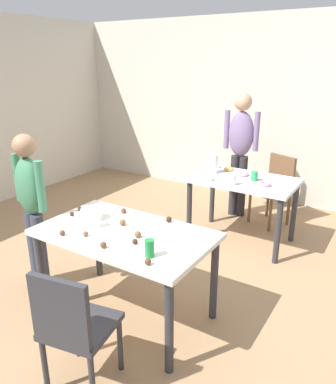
{
  "coord_description": "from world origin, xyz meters",
  "views": [
    {
      "loc": [
        1.75,
        -2.19,
        1.99
      ],
      "look_at": [
        0.08,
        0.44,
        0.9
      ],
      "focal_mm": 35.34,
      "sensor_mm": 36.0,
      "label": 1
    }
  ],
  "objects": [
    {
      "name": "cake_ball_11",
      "position": [
        0.5,
        -0.46,
        0.77
      ],
      "size": [
        0.05,
        0.05,
        0.05
      ],
      "primitive_type": "sphere",
      "color": "brown",
      "rests_on": "dining_table_near"
    },
    {
      "name": "cup_near_0",
      "position": [
        -0.18,
        -0.2,
        0.8
      ],
      "size": [
        0.07,
        0.07,
        0.1
      ],
      "primitive_type": "cylinder",
      "color": "white",
      "rests_on": "dining_table_near"
    },
    {
      "name": "cup_far_1",
      "position": [
        0.31,
        1.35,
        0.81
      ],
      "size": [
        0.07,
        0.07,
        0.12
      ],
      "primitive_type": "cylinder",
      "color": "white",
      "rests_on": "dining_table_far"
    },
    {
      "name": "cake_ball_3",
      "position": [
        -0.13,
        -0.37,
        0.77
      ],
      "size": [
        0.04,
        0.04,
        0.04
      ],
      "primitive_type": "sphere",
      "color": "brown",
      "rests_on": "dining_table_near"
    },
    {
      "name": "cake_ball_10",
      "position": [
        -0.54,
        -0.02,
        0.77
      ],
      "size": [
        0.04,
        0.04,
        0.04
      ],
      "primitive_type": "sphere",
      "color": "brown",
      "rests_on": "dining_table_near"
    },
    {
      "name": "cup_far_0",
      "position": [
        0.45,
        1.62,
        0.8
      ],
      "size": [
        0.07,
        0.07,
        0.1
      ],
      "primitive_type": "cylinder",
      "color": "green",
      "rests_on": "dining_table_far"
    },
    {
      "name": "wall_back",
      "position": [
        0.0,
        3.2,
        1.3
      ],
      "size": [
        6.4,
        0.1,
        2.6
      ],
      "primitive_type": "cube",
      "color": "beige",
      "rests_on": "ground_plane"
    },
    {
      "name": "chair_far_table",
      "position": [
        0.48,
        2.34,
        0.5
      ],
      "size": [
        0.53,
        0.53,
        0.87
      ],
      "color": "brown",
      "rests_on": "ground_plane"
    },
    {
      "name": "donut_far_4",
      "position": [
        0.6,
        1.51,
        0.77
      ],
      "size": [
        0.14,
        0.14,
        0.04
      ],
      "primitive_type": "torus",
      "color": "pink",
      "rests_on": "dining_table_far"
    },
    {
      "name": "person_girl_near",
      "position": [
        -0.89,
        -0.24,
        0.84
      ],
      "size": [
        0.46,
        0.25,
        1.42
      ],
      "color": "#383D4C",
      "rests_on": "ground_plane"
    },
    {
      "name": "cake_ball_1",
      "position": [
        -0.48,
        0.05,
        0.77
      ],
      "size": [
        0.04,
        0.04,
        0.04
      ],
      "primitive_type": "sphere",
      "color": "brown",
      "rests_on": "dining_table_near"
    },
    {
      "name": "cake_ball_5",
      "position": [
        -0.17,
        0.13,
        0.77
      ],
      "size": [
        0.05,
        0.05,
        0.05
      ],
      "primitive_type": "sphere",
      "color": "brown",
      "rests_on": "dining_table_near"
    },
    {
      "name": "donut_far_0",
      "position": [
        -0.13,
        1.89,
        0.77
      ],
      "size": [
        0.11,
        0.11,
        0.03
      ],
      "primitive_type": "torus",
      "color": "white",
      "rests_on": "dining_table_far"
    },
    {
      "name": "pitcher_far",
      "position": [
        -0.06,
        1.64,
        0.86
      ],
      "size": [
        0.11,
        0.11,
        0.22
      ],
      "primitive_type": "cylinder",
      "color": "white",
      "rests_on": "dining_table_far"
    },
    {
      "name": "donut_far_2",
      "position": [
        0.26,
        1.73,
        0.77
      ],
      "size": [
        0.14,
        0.14,
        0.04
      ],
      "primitive_type": "torus",
      "color": "pink",
      "rests_on": "dining_table_far"
    },
    {
      "name": "cake_ball_6",
      "position": [
        0.1,
        -0.44,
        0.77
      ],
      "size": [
        0.05,
        0.05,
        0.05
      ],
      "primitive_type": "sphere",
      "color": "brown",
      "rests_on": "dining_table_near"
    },
    {
      "name": "donut_far_1",
      "position": [
        0.02,
        1.38,
        0.77
      ],
      "size": [
        0.12,
        0.12,
        0.04
      ],
      "primitive_type": "torus",
      "color": "white",
      "rests_on": "dining_table_far"
    },
    {
      "name": "cake_ball_8",
      "position": [
        0.25,
        -0.27,
        0.77
      ],
      "size": [
        0.04,
        0.04,
        0.04
      ],
      "primitive_type": "sphere",
      "color": "#3D2319",
      "rests_on": "dining_table_near"
    },
    {
      "name": "person_adult_far",
      "position": [
        -0.01,
        2.33,
        0.97
      ],
      "size": [
        0.46,
        0.24,
        1.61
      ],
      "color": "#28282D",
      "rests_on": "ground_plane"
    },
    {
      "name": "cake_ball_0",
      "position": [
        0.25,
        0.18,
        0.77
      ],
      "size": [
        0.05,
        0.05,
        0.05
      ],
      "primitive_type": "sphere",
      "color": "#3D2319",
      "rests_on": "dining_table_near"
    },
    {
      "name": "mixing_bowl",
      "position": [
        -0.32,
        -0.09,
        0.79
      ],
      "size": [
        0.18,
        0.18,
        0.08
      ],
      "primitive_type": "cylinder",
      "color": "white",
      "rests_on": "dining_table_near"
    },
    {
      "name": "soda_can",
      "position": [
        0.45,
        -0.36,
        0.81
      ],
      "size": [
        0.07,
        0.07,
        0.12
      ],
      "primitive_type": "cylinder",
      "color": "#198438",
      "rests_on": "dining_table_near"
    },
    {
      "name": "cake_ball_2",
      "position": [
        -0.02,
        -0.07,
        0.78
      ],
      "size": [
        0.05,
        0.05,
        0.05
      ],
      "primitive_type": "sphere",
      "color": "brown",
      "rests_on": "dining_table_near"
    },
    {
      "name": "fork_near",
      "position": [
        0.3,
        -0.09,
        0.75
      ],
      "size": [
        0.17,
        0.02,
        0.01
      ],
      "primitive_type": "cube",
      "color": "silver",
      "rests_on": "dining_table_near"
    },
    {
      "name": "cake_ball_7",
      "position": [
        -0.29,
        -0.45,
        0.77
      ],
      "size": [
        0.04,
        0.04,
        0.04
      ],
      "primitive_type": "sphere",
      "color": "brown",
      "rests_on": "dining_table_near"
    },
    {
      "name": "chair_near_table",
      "position": [
        0.27,
        -0.92,
        0.5
      ],
      "size": [
        0.47,
        0.47,
        0.87
      ],
      "color": "#2D2D33",
      "rests_on": "ground_plane"
    },
    {
      "name": "dining_table_far",
      "position": [
        0.32,
        1.63,
        0.64
      ],
      "size": [
        1.15,
        0.72,
        0.75
      ],
      "color": "silver",
      "rests_on": "ground_plane"
    },
    {
      "name": "ground_plane",
      "position": [
        0.0,
        0.0,
        0.0
      ],
      "size": [
        6.4,
        6.4,
        0.0
      ],
      "primitive_type": "plane",
      "color": "#9E7A56"
    },
    {
      "name": "cake_ball_4",
      "position": [
        0.21,
        -0.18,
        0.78
      ],
      "size": [
        0.05,
        0.05,
        0.05
      ],
      "primitive_type": "sphere",
      "color": "brown",
      "rests_on": "dining_table_near"
    },
    {
      "name": "dining_table_near",
      "position": [
        0.06,
        -0.15,
        0.66
      ],
      "size": [
        1.34,
        0.79,
        0.75
      ],
      "color": "silver",
      "rests_on": "ground_plane"
    },
    {
      "name": "cake_ball_9",
      "position": [
        -0.5,
        -0.15,
        0.77
      ],
      "size": [
        0.04,
        0.04,
        0.04
      ],
      "primitive_type": "sphere",
      "color": "#3D2319",
      "rests_on": "dining_table_near"
    },
    {
      "name": "donut_far_3",
      "position": [
        0.05,
        1.84,
        0.77
      ],
      "size": [
        0.12,
        0.12,
        0.03
      ],
      "primitive_type": "torus",
      "color": "gold",
      "rests_on": "dining_table_far"
    }
  ]
}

